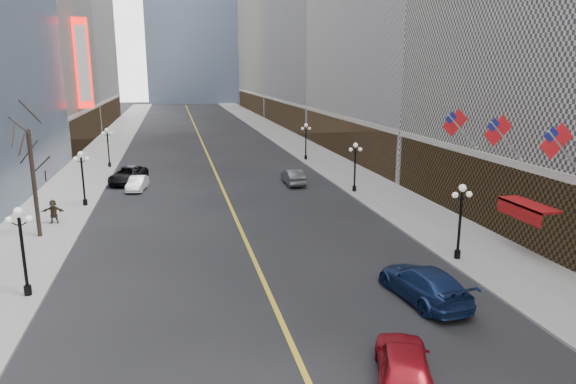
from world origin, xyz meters
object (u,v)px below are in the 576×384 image
streetlamp_east_1 (461,214)px  streetlamp_west_3 (108,143)px  streetlamp_east_3 (306,138)px  streetlamp_west_1 (22,242)px  car_nb_far (128,175)px  car_sb_mid (404,364)px  car_nb_mid (137,183)px  streetlamp_east_2 (355,162)px  car_sb_far (293,177)px  car_sb_near (424,283)px  streetlamp_west_2 (82,173)px

streetlamp_east_1 → streetlamp_west_3: size_ratio=1.00×
streetlamp_east_3 → streetlamp_west_3: same height
streetlamp_east_1 → streetlamp_west_1: 23.60m
car_nb_far → car_sb_mid: (12.29, -37.76, -0.00)m
streetlamp_west_3 → car_nb_mid: (3.88, -12.58, -2.24)m
streetlamp_east_3 → streetlamp_west_3: 23.60m
streetlamp_east_1 → car_sb_mid: size_ratio=0.94×
streetlamp_east_2 → streetlamp_east_3: size_ratio=1.00×
streetlamp_west_3 → car_sb_far: 23.15m
streetlamp_west_3 → car_sb_near: 44.80m
streetlamp_east_1 → car_sb_near: streetlamp_east_1 is taller
car_sb_far → car_nb_mid: bearing=-2.4°
streetlamp_west_2 → car_sb_far: bearing=14.1°
streetlamp_west_2 → car_nb_mid: size_ratio=1.13×
streetlamp_west_3 → car_sb_far: size_ratio=0.98×
car_nb_far → car_sb_far: bearing=-1.7°
streetlamp_east_1 → car_sb_near: 6.66m
streetlamp_east_1 → streetlamp_east_3: 36.00m
streetlamp_east_2 → streetlamp_west_2: (-23.60, 0.00, 0.00)m
streetlamp_west_1 → streetlamp_west_2: size_ratio=1.00×
streetlamp_west_1 → car_nb_far: (2.80, 26.92, -2.08)m
streetlamp_east_2 → car_sb_far: (-4.75, 4.73, -2.14)m
streetlamp_east_2 → car_sb_near: 23.00m
streetlamp_east_1 → car_sb_near: bearing=-135.2°
car_sb_near → car_sb_mid: (-4.02, -6.37, -0.03)m
streetlamp_west_3 → car_nb_far: 9.73m
streetlamp_west_1 → car_sb_far: streetlamp_west_1 is taller
streetlamp_west_1 → streetlamp_west_3: bearing=90.0°
streetlamp_east_1 → streetlamp_east_3: (0.00, 36.00, 0.00)m
streetlamp_west_1 → car_nb_mid: streetlamp_west_1 is taller
streetlamp_west_1 → streetlamp_west_2: 18.00m
streetlamp_east_3 → car_nb_mid: (-19.72, -12.58, -2.24)m
streetlamp_east_1 → streetlamp_west_1: size_ratio=1.00×
streetlamp_east_1 → streetlamp_west_1: (-23.60, 0.00, 0.00)m
streetlamp_east_2 → car_nb_mid: size_ratio=1.13×
car_nb_mid → streetlamp_west_3: bearing=116.6°
streetlamp_east_2 → streetlamp_east_3: (0.00, 18.00, 0.00)m
streetlamp_east_2 → streetlamp_west_3: (-23.60, 18.00, 0.00)m
streetlamp_west_3 → car_sb_mid: bearing=-72.1°
streetlamp_west_1 → car_nb_mid: size_ratio=1.13×
car_nb_far → car_sb_mid: 39.71m
streetlamp_west_1 → streetlamp_west_3: size_ratio=1.00×
streetlamp_west_2 → streetlamp_east_2: bearing=0.0°
car_nb_far → car_sb_near: bearing=-49.6°
streetlamp_east_2 → streetlamp_west_1: bearing=-142.7°
car_nb_far → car_sb_far: 16.59m
car_sb_mid → car_sb_far: size_ratio=1.04×
streetlamp_east_2 → car_nb_mid: streetlamp_east_2 is taller
car_sb_mid → car_sb_far: (3.77, 33.56, -0.06)m
streetlamp_east_2 → car_sb_mid: bearing=-106.4°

